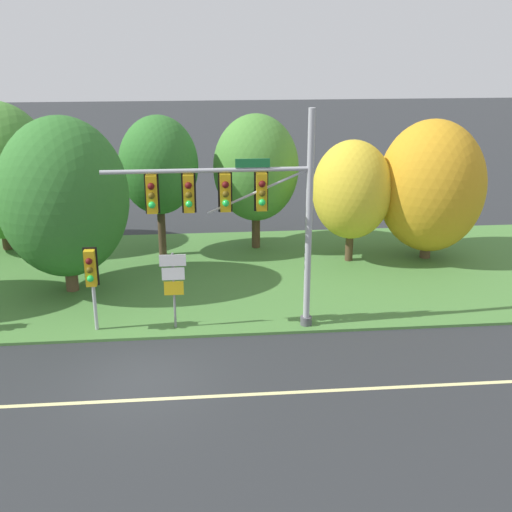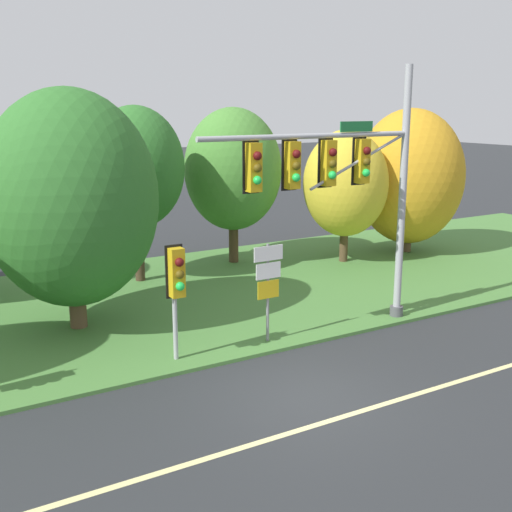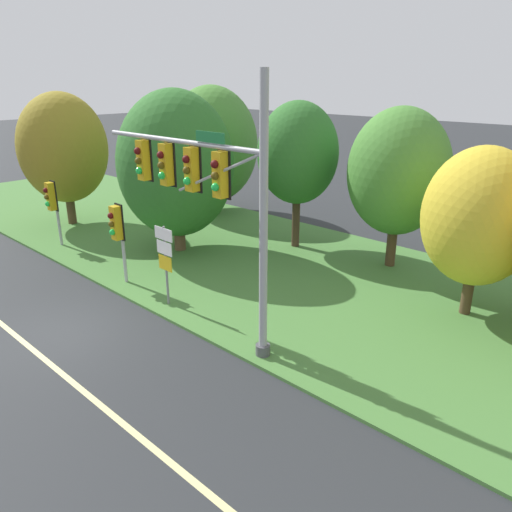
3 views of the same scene
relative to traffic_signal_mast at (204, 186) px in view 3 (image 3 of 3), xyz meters
The scene contains 13 objects.
ground_plane 6.25m from the traffic_signal_mast, 136.97° to the right, with size 160.00×160.00×0.00m, color #282B2D.
lane_stripe 6.90m from the traffic_signal_mast, 127.38° to the right, with size 36.00×0.16×0.01m, color beige.
grass_verge 7.58m from the traffic_signal_mast, 121.27° to the left, with size 48.00×11.50×0.10m, color #477A38.
traffic_signal_mast is the anchor object (origin of this frame).
pedestrian_signal_near_kerb 11.08m from the traffic_signal_mast, behind, with size 0.46×0.55×2.93m.
pedestrian_signal_further_along 5.46m from the traffic_signal_mast, behind, with size 0.46×0.55×2.98m.
route_sign_post 3.49m from the traffic_signal_mast, behind, with size 0.88×0.08×2.71m.
tree_nearest_road 14.05m from the traffic_signal_mast, 168.83° to the left, with size 4.30×4.30×6.53m.
tree_left_of_mast 14.01m from the traffic_signal_mast, 137.56° to the left, with size 4.97×4.97×6.79m.
tree_behind_signpost 7.58m from the traffic_signal_mast, 148.29° to the left, with size 4.86×4.86×6.78m.
tree_mid_verge 8.43m from the traffic_signal_mast, 111.37° to the left, with size 3.45×3.45×6.28m.
tree_tall_centre 8.70m from the traffic_signal_mast, 81.74° to the left, with size 3.88×3.88×6.20m.
tree_right_far 8.31m from the traffic_signal_mast, 50.91° to the left, with size 3.42×3.42×5.34m.
Camera 3 is at (13.50, -5.81, 7.31)m, focal length 35.00 mm.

